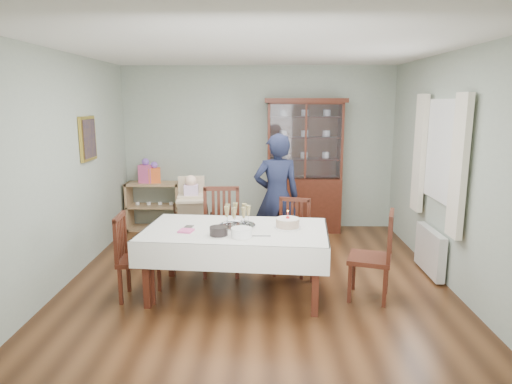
{
  "coord_description": "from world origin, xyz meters",
  "views": [
    {
      "loc": [
        0.07,
        -5.15,
        2.14
      ],
      "look_at": [
        -0.01,
        0.2,
        1.06
      ],
      "focal_mm": 32.0,
      "sensor_mm": 36.0,
      "label": 1
    }
  ],
  "objects_px": {
    "sideboard": "(154,206)",
    "chair_far_right": "(291,251)",
    "chair_end_left": "(138,273)",
    "champagne_tray": "(237,220)",
    "china_cabinet": "(304,164)",
    "woman": "(277,197)",
    "chair_end_right": "(371,273)",
    "chair_far_left": "(221,248)",
    "gift_bag_pink": "(146,172)",
    "gift_bag_orange": "(155,173)",
    "dining_table": "(236,261)",
    "high_chair": "(192,223)",
    "birthday_cake": "(288,223)"
  },
  "relations": [
    {
      "from": "sideboard",
      "to": "chair_far_right",
      "type": "distance_m",
      "value": 2.93
    },
    {
      "from": "chair_end_left",
      "to": "champagne_tray",
      "type": "distance_m",
      "value": 1.23
    },
    {
      "from": "china_cabinet",
      "to": "woman",
      "type": "relative_size",
      "value": 1.27
    },
    {
      "from": "chair_far_right",
      "to": "chair_end_right",
      "type": "distance_m",
      "value": 1.12
    },
    {
      "from": "chair_far_left",
      "to": "gift_bag_pink",
      "type": "bearing_deg",
      "value": 123.05
    },
    {
      "from": "chair_far_right",
      "to": "champagne_tray",
      "type": "xyz_separation_m",
      "value": [
        -0.65,
        -0.58,
        0.56
      ]
    },
    {
      "from": "china_cabinet",
      "to": "sideboard",
      "type": "height_order",
      "value": "china_cabinet"
    },
    {
      "from": "chair_end_left",
      "to": "gift_bag_orange",
      "type": "height_order",
      "value": "gift_bag_orange"
    },
    {
      "from": "woman",
      "to": "champagne_tray",
      "type": "height_order",
      "value": "woman"
    },
    {
      "from": "chair_end_right",
      "to": "gift_bag_pink",
      "type": "height_order",
      "value": "gift_bag_pink"
    },
    {
      "from": "chair_far_left",
      "to": "chair_end_right",
      "type": "height_order",
      "value": "chair_far_left"
    },
    {
      "from": "chair_end_left",
      "to": "dining_table",
      "type": "bearing_deg",
      "value": -86.13
    },
    {
      "from": "china_cabinet",
      "to": "chair_end_left",
      "type": "height_order",
      "value": "china_cabinet"
    },
    {
      "from": "chair_end_left",
      "to": "gift_bag_pink",
      "type": "height_order",
      "value": "gift_bag_pink"
    },
    {
      "from": "chair_end_left",
      "to": "high_chair",
      "type": "distance_m",
      "value": 1.57
    },
    {
      "from": "woman",
      "to": "gift_bag_orange",
      "type": "height_order",
      "value": "woman"
    },
    {
      "from": "high_chair",
      "to": "chair_far_right",
      "type": "bearing_deg",
      "value": -34.89
    },
    {
      "from": "china_cabinet",
      "to": "high_chair",
      "type": "relative_size",
      "value": 1.94
    },
    {
      "from": "champagne_tray",
      "to": "dining_table",
      "type": "bearing_deg",
      "value": -98.84
    },
    {
      "from": "chair_far_right",
      "to": "birthday_cake",
      "type": "xyz_separation_m",
      "value": [
        -0.09,
        -0.63,
        0.54
      ]
    },
    {
      "from": "chair_far_right",
      "to": "chair_end_right",
      "type": "height_order",
      "value": "chair_end_right"
    },
    {
      "from": "chair_far_right",
      "to": "birthday_cake",
      "type": "bearing_deg",
      "value": -82.44
    },
    {
      "from": "birthday_cake",
      "to": "gift_bag_pink",
      "type": "bearing_deg",
      "value": 130.66
    },
    {
      "from": "dining_table",
      "to": "gift_bag_orange",
      "type": "xyz_separation_m",
      "value": [
        -1.49,
        2.6,
        0.57
      ]
    },
    {
      "from": "dining_table",
      "to": "birthday_cake",
      "type": "height_order",
      "value": "birthday_cake"
    },
    {
      "from": "chair_far_left",
      "to": "woman",
      "type": "bearing_deg",
      "value": 36.24
    },
    {
      "from": "chair_end_left",
      "to": "chair_far_right",
      "type": "bearing_deg",
      "value": -67.86
    },
    {
      "from": "chair_end_left",
      "to": "woman",
      "type": "xyz_separation_m",
      "value": [
        1.55,
        1.35,
        0.58
      ]
    },
    {
      "from": "chair_far_right",
      "to": "chair_end_left",
      "type": "height_order",
      "value": "chair_end_left"
    },
    {
      "from": "chair_end_right",
      "to": "gift_bag_orange",
      "type": "distance_m",
      "value": 4.06
    },
    {
      "from": "chair_end_left",
      "to": "gift_bag_pink",
      "type": "relative_size",
      "value": 2.3
    },
    {
      "from": "birthday_cake",
      "to": "gift_bag_pink",
      "type": "relative_size",
      "value": 0.73
    },
    {
      "from": "chair_far_right",
      "to": "chair_end_right",
      "type": "bearing_deg",
      "value": -27.26
    },
    {
      "from": "sideboard",
      "to": "chair_end_left",
      "type": "height_order",
      "value": "chair_end_left"
    },
    {
      "from": "high_chair",
      "to": "woman",
      "type": "bearing_deg",
      "value": -14.59
    },
    {
      "from": "chair_end_left",
      "to": "sideboard",
      "type": "bearing_deg",
      "value": 7.35
    },
    {
      "from": "dining_table",
      "to": "chair_far_left",
      "type": "relative_size",
      "value": 1.97
    },
    {
      "from": "woman",
      "to": "birthday_cake",
      "type": "height_order",
      "value": "woman"
    },
    {
      "from": "dining_table",
      "to": "chair_end_right",
      "type": "height_order",
      "value": "chair_end_right"
    },
    {
      "from": "china_cabinet",
      "to": "gift_bag_pink",
      "type": "distance_m",
      "value": 2.61
    },
    {
      "from": "woman",
      "to": "gift_bag_orange",
      "type": "distance_m",
      "value": 2.4
    },
    {
      "from": "chair_far_left",
      "to": "birthday_cake",
      "type": "bearing_deg",
      "value": -41.36
    },
    {
      "from": "high_chair",
      "to": "birthday_cake",
      "type": "xyz_separation_m",
      "value": [
        1.27,
        -1.38,
        0.38
      ]
    },
    {
      "from": "champagne_tray",
      "to": "woman",
      "type": "bearing_deg",
      "value": 67.62
    },
    {
      "from": "chair_end_right",
      "to": "champagne_tray",
      "type": "xyz_separation_m",
      "value": [
        -1.47,
        0.18,
        0.54
      ]
    },
    {
      "from": "birthday_cake",
      "to": "gift_bag_orange",
      "type": "relative_size",
      "value": 0.85
    },
    {
      "from": "china_cabinet",
      "to": "sideboard",
      "type": "bearing_deg",
      "value": 179.51
    },
    {
      "from": "high_chair",
      "to": "china_cabinet",
      "type": "bearing_deg",
      "value": 29.05
    },
    {
      "from": "chair_end_right",
      "to": "high_chair",
      "type": "bearing_deg",
      "value": -106.89
    },
    {
      "from": "chair_end_right",
      "to": "woman",
      "type": "xyz_separation_m",
      "value": [
        -0.99,
        1.33,
        0.56
      ]
    }
  ]
}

